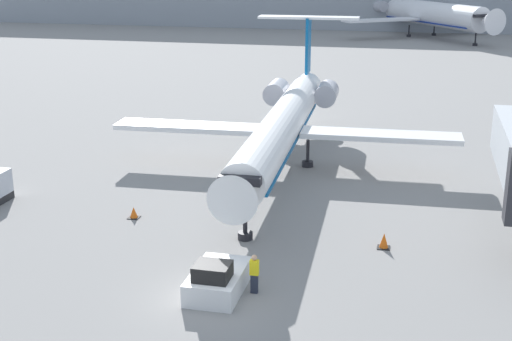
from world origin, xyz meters
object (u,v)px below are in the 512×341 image
airplane_main (284,122)px  traffic_cone_right (384,241)px  pushback_tug (218,279)px  airplane_parked_far_left (427,13)px  worker_near_tug (254,273)px  traffic_cone_left (134,213)px

airplane_main → traffic_cone_right: (7.81, -12.84, -2.90)m
pushback_tug → airplane_parked_far_left: (8.35, 104.09, 3.52)m
pushback_tug → traffic_cone_right: (6.96, 6.76, -0.24)m
worker_near_tug → airplane_parked_far_left: (6.73, 103.78, 3.16)m
pushback_tug → airplane_parked_far_left: bearing=85.4°
airplane_main → worker_near_tug: 19.58m
traffic_cone_right → airplane_parked_far_left: size_ratio=0.02×
airplane_main → pushback_tug: (0.85, -19.60, -2.66)m
traffic_cone_right → airplane_main: bearing=121.3°
worker_near_tug → airplane_parked_far_left: bearing=86.3°
airplane_main → traffic_cone_left: 13.72m
traffic_cone_right → airplane_parked_far_left: airplane_parked_far_left is taller
airplane_main → traffic_cone_left: (-6.44, -11.74, -2.98)m
worker_near_tug → traffic_cone_right: (5.34, 6.44, -0.59)m
airplane_main → traffic_cone_right: airplane_main is taller
airplane_main → traffic_cone_right: 15.31m
airplane_main → traffic_cone_left: size_ratio=47.48×
traffic_cone_left → pushback_tug: bearing=-47.1°
airplane_parked_far_left → pushback_tug: bearing=-94.6°
traffic_cone_left → airplane_parked_far_left: airplane_parked_far_left is taller
airplane_main → airplane_parked_far_left: airplane_parked_far_left is taller
pushback_tug → worker_near_tug: (1.62, 0.32, 0.35)m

